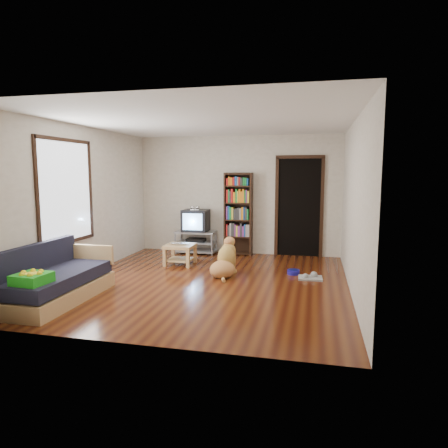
% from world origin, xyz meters
% --- Properties ---
extents(ground, '(5.00, 5.00, 0.00)m').
position_xyz_m(ground, '(0.00, 0.00, 0.00)').
color(ground, '#55260E').
rests_on(ground, ground).
extents(ceiling, '(5.00, 5.00, 0.00)m').
position_xyz_m(ceiling, '(0.00, 0.00, 2.60)').
color(ceiling, white).
rests_on(ceiling, ground).
extents(wall_back, '(4.50, 0.00, 4.50)m').
position_xyz_m(wall_back, '(0.00, 2.50, 1.30)').
color(wall_back, beige).
rests_on(wall_back, ground).
extents(wall_front, '(4.50, 0.00, 4.50)m').
position_xyz_m(wall_front, '(0.00, -2.50, 1.30)').
color(wall_front, beige).
rests_on(wall_front, ground).
extents(wall_left, '(0.00, 5.00, 5.00)m').
position_xyz_m(wall_left, '(-2.25, 0.00, 1.30)').
color(wall_left, beige).
rests_on(wall_left, ground).
extents(wall_right, '(0.00, 5.00, 5.00)m').
position_xyz_m(wall_right, '(2.25, 0.00, 1.30)').
color(wall_right, beige).
rests_on(wall_right, ground).
extents(green_cushion, '(0.41, 0.41, 0.13)m').
position_xyz_m(green_cushion, '(-1.75, -2.00, 0.48)').
color(green_cushion, green).
rests_on(green_cushion, sofa).
extents(laptop, '(0.38, 0.27, 0.03)m').
position_xyz_m(laptop, '(-0.88, 1.08, 0.41)').
color(laptop, silver).
rests_on(laptop, coffee_table).
extents(dog_bowl, '(0.22, 0.22, 0.08)m').
position_xyz_m(dog_bowl, '(1.34, 0.85, 0.04)').
color(dog_bowl, navy).
rests_on(dog_bowl, ground).
extents(grey_rag, '(0.41, 0.34, 0.03)m').
position_xyz_m(grey_rag, '(1.64, 0.60, 0.01)').
color(grey_rag, '#949494').
rests_on(grey_rag, ground).
extents(window, '(0.03, 1.46, 1.70)m').
position_xyz_m(window, '(-2.23, -0.50, 1.50)').
color(window, white).
rests_on(window, wall_left).
extents(doorway, '(1.03, 0.05, 2.19)m').
position_xyz_m(doorway, '(1.35, 2.48, 1.12)').
color(doorway, black).
rests_on(doorway, wall_back).
extents(tv_stand, '(0.90, 0.45, 0.50)m').
position_xyz_m(tv_stand, '(-0.90, 2.25, 0.27)').
color(tv_stand, '#99999E').
rests_on(tv_stand, ground).
extents(crt_tv, '(0.55, 0.52, 0.58)m').
position_xyz_m(crt_tv, '(-0.90, 2.27, 0.74)').
color(crt_tv, black).
rests_on(crt_tv, tv_stand).
extents(bookshelf, '(0.60, 0.30, 1.80)m').
position_xyz_m(bookshelf, '(0.05, 2.34, 1.00)').
color(bookshelf, black).
rests_on(bookshelf, ground).
extents(sofa, '(0.80, 1.80, 0.80)m').
position_xyz_m(sofa, '(-1.87, -1.38, 0.26)').
color(sofa, tan).
rests_on(sofa, ground).
extents(coffee_table, '(0.55, 0.55, 0.40)m').
position_xyz_m(coffee_table, '(-0.88, 1.11, 0.28)').
color(coffee_table, tan).
rests_on(coffee_table, ground).
extents(dog, '(0.52, 0.85, 0.69)m').
position_xyz_m(dog, '(0.18, 0.49, 0.25)').
color(dog, '#C9804D').
rests_on(dog, ground).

